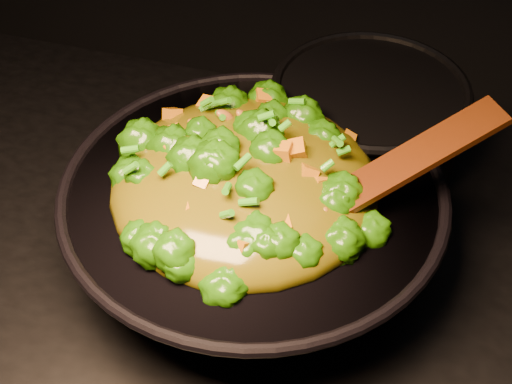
% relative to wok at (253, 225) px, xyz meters
% --- Properties ---
extents(wok, '(0.53, 0.53, 0.12)m').
position_rel_wok_xyz_m(wok, '(0.00, 0.00, 0.00)').
color(wok, black).
rests_on(wok, stovetop).
extents(stir_fry, '(0.34, 0.34, 0.10)m').
position_rel_wok_xyz_m(stir_fry, '(-0.01, -0.00, 0.11)').
color(stir_fry, '#215B06').
rests_on(stir_fry, wok).
extents(spatula, '(0.23, 0.19, 0.11)m').
position_rel_wok_xyz_m(spatula, '(0.14, 0.01, 0.11)').
color(spatula, '#381507').
rests_on(spatula, wok).
extents(back_pot, '(0.32, 0.32, 0.14)m').
position_rel_wok_xyz_m(back_pot, '(0.09, 0.20, 0.01)').
color(back_pot, black).
rests_on(back_pot, stovetop).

